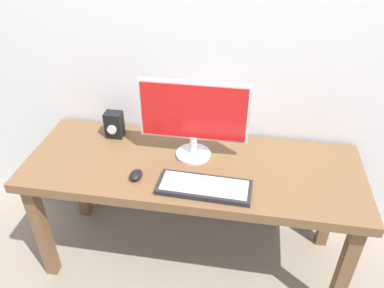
# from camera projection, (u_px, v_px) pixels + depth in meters

# --- Properties ---
(ground_plane) EXTENTS (6.00, 6.00, 0.00)m
(ground_plane) POSITION_uv_depth(u_px,v_px,m) (192.00, 255.00, 2.30)
(ground_plane) COLOR gray
(desk) EXTENTS (1.69, 0.62, 0.70)m
(desk) POSITION_uv_depth(u_px,v_px,m) (192.00, 176.00, 1.95)
(desk) COLOR brown
(desk) RESTS_ON ground_plane
(monitor) EXTENTS (0.54, 0.18, 0.41)m
(monitor) POSITION_uv_depth(u_px,v_px,m) (194.00, 116.00, 1.84)
(monitor) COLOR silver
(monitor) RESTS_ON desk
(keyboard_primary) EXTENTS (0.44, 0.18, 0.03)m
(keyboard_primary) POSITION_uv_depth(u_px,v_px,m) (204.00, 187.00, 1.73)
(keyboard_primary) COLOR #232328
(keyboard_primary) RESTS_ON desk
(mouse) EXTENTS (0.07, 0.09, 0.03)m
(mouse) POSITION_uv_depth(u_px,v_px,m) (136.00, 175.00, 1.80)
(mouse) COLOR black
(mouse) RESTS_ON desk
(audio_controller) EXTENTS (0.09, 0.09, 0.15)m
(audio_controller) POSITION_uv_depth(u_px,v_px,m) (114.00, 125.00, 2.07)
(audio_controller) COLOR black
(audio_controller) RESTS_ON desk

